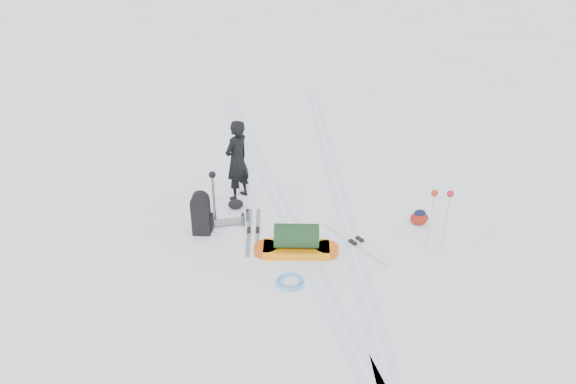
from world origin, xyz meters
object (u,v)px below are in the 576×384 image
pulk_sled (296,243)px  expedition_rucksack (204,214)px  skier (237,160)px  ski_poles_black (213,181)px

pulk_sled → expedition_rucksack: bearing=159.0°
skier → expedition_rucksack: skier is taller
skier → ski_poles_black: (-0.61, -1.00, 0.04)m
skier → ski_poles_black: 1.17m
skier → pulk_sled: (0.87, -2.46, -0.70)m
ski_poles_black → skier: bearing=74.8°
skier → expedition_rucksack: 1.68m
expedition_rucksack → skier: bearing=71.4°
pulk_sled → expedition_rucksack: expedition_rucksack is taller
expedition_rucksack → pulk_sled: bearing=-19.7°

